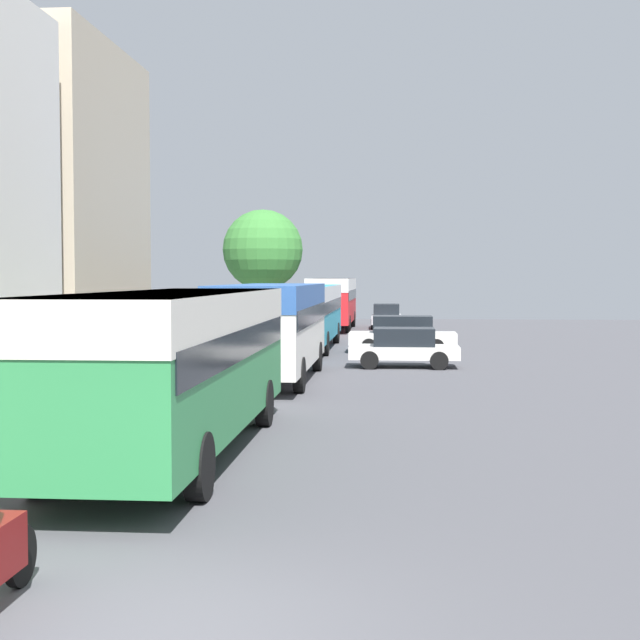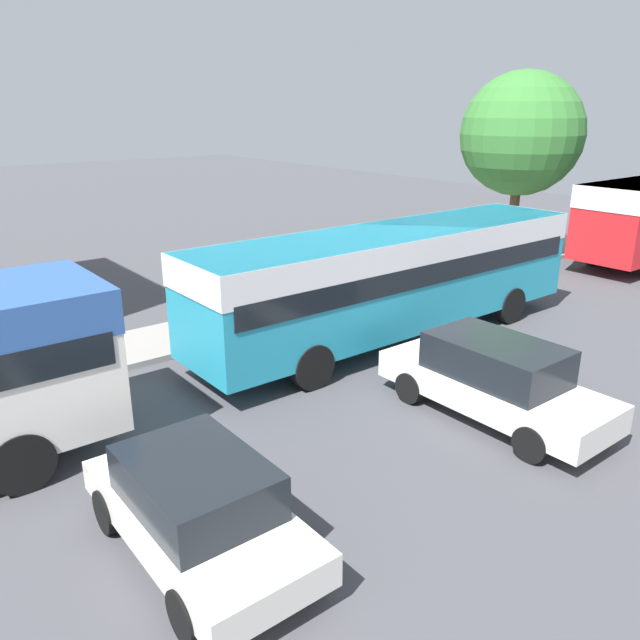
# 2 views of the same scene
# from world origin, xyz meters

# --- Properties ---
(bus_third_in_line) EXTENTS (2.50, 11.14, 2.82)m
(bus_third_in_line) POSITION_xyz_m (-1.83, 31.66, 1.85)
(bus_third_in_line) COLOR teal
(bus_third_in_line) RESTS_ON ground_plane
(car_crossing) EXTENTS (4.52, 1.79, 1.56)m
(car_crossing) POSITION_xyz_m (2.42, 30.16, 0.80)
(car_crossing) COLOR silver
(car_crossing) RESTS_ON ground_plane
(car_far_curb) EXTENTS (3.87, 1.80, 1.40)m
(car_far_curb) POSITION_xyz_m (2.42, 23.92, 0.73)
(car_far_curb) COLOR silver
(car_far_curb) RESTS_ON ground_plane
(street_tree) EXTENTS (4.45, 4.45, 6.78)m
(street_tree) POSITION_xyz_m (-5.21, 41.34, 4.70)
(street_tree) COLOR brown
(street_tree) RESTS_ON sidewalk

